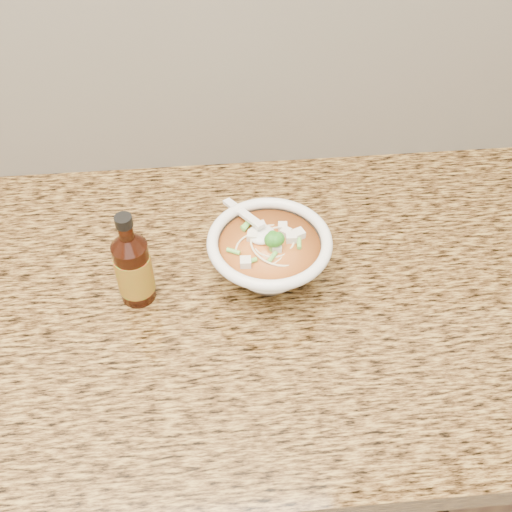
{
  "coord_description": "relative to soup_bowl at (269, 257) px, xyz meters",
  "views": [
    {
      "loc": [
        0.23,
        1.05,
        1.65
      ],
      "look_at": [
        0.29,
        1.7,
        0.95
      ],
      "focal_mm": 45.0,
      "sensor_mm": 36.0,
      "label": 1
    }
  ],
  "objects": [
    {
      "name": "cabinet",
      "position": [
        -0.31,
        -0.03,
        -0.51
      ],
      "size": [
        4.0,
        0.65,
        0.86
      ],
      "primitive_type": "cube",
      "color": "#331D0F",
      "rests_on": "ground"
    },
    {
      "name": "counter_slab",
      "position": [
        -0.31,
        -0.03,
        -0.06
      ],
      "size": [
        4.0,
        0.68,
        0.04
      ],
      "primitive_type": "cube",
      "color": "olive",
      "rests_on": "cabinet"
    },
    {
      "name": "hot_sauce_bottle",
      "position": [
        -0.2,
        -0.02,
        0.02
      ],
      "size": [
        0.06,
        0.06,
        0.16
      ],
      "rotation": [
        0.0,
        0.0,
        0.05
      ],
      "color": "#3A1307",
      "rests_on": "counter_slab"
    },
    {
      "name": "soup_bowl",
      "position": [
        0.0,
        0.0,
        0.0
      ],
      "size": [
        0.19,
        0.2,
        0.1
      ],
      "rotation": [
        0.0,
        0.0,
        0.2
      ],
      "color": "white",
      "rests_on": "counter_slab"
    }
  ]
}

